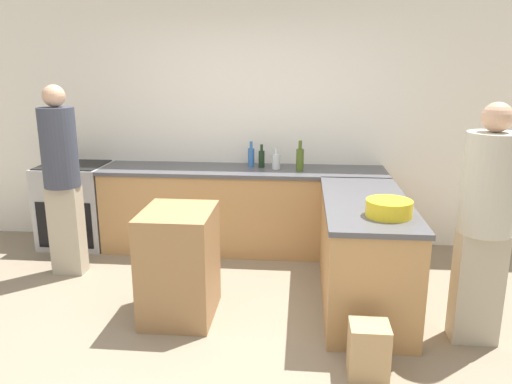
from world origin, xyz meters
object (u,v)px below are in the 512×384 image
object	(u,v)px
island_table	(179,264)
person_by_range	(62,174)
vinegar_bottle_clear	(276,161)
water_bottle_blue	(251,157)
olive_oil_bottle	(300,159)
mixing_bowl	(389,208)
range_oven	(76,205)
person_at_peninsula	(485,218)
paper_bag	(368,351)
wine_bottle_dark	(262,158)

from	to	relation	value
island_table	person_by_range	distance (m)	1.56
vinegar_bottle_clear	water_bottle_blue	distance (m)	0.30
water_bottle_blue	person_by_range	size ratio (longest dim) A/B	0.15
person_by_range	island_table	bearing A→B (deg)	-29.78
vinegar_bottle_clear	person_by_range	world-z (taller)	person_by_range
vinegar_bottle_clear	olive_oil_bottle	xyz separation A→B (m)	(0.25, -0.06, 0.04)
water_bottle_blue	mixing_bowl	bearing A→B (deg)	-55.15
mixing_bowl	vinegar_bottle_clear	size ratio (longest dim) A/B	1.53
range_oven	person_at_peninsula	distance (m)	4.15
water_bottle_blue	person_at_peninsula	size ratio (longest dim) A/B	0.16
mixing_bowl	person_at_peninsula	world-z (taller)	person_at_peninsula
vinegar_bottle_clear	olive_oil_bottle	world-z (taller)	olive_oil_bottle
range_oven	water_bottle_blue	xyz separation A→B (m)	(1.94, 0.13, 0.55)
range_oven	island_table	xyz separation A→B (m)	(1.54, -1.51, -0.01)
range_oven	olive_oil_bottle	bearing A→B (deg)	-0.93
olive_oil_bottle	paper_bag	xyz separation A→B (m)	(0.48, -2.17, -0.84)
olive_oil_bottle	person_at_peninsula	xyz separation A→B (m)	(1.30, -1.64, -0.08)
island_table	range_oven	bearing A→B (deg)	135.53
olive_oil_bottle	person_at_peninsula	distance (m)	2.09
island_table	olive_oil_bottle	xyz separation A→B (m)	(0.93, 1.47, 0.58)
range_oven	paper_bag	size ratio (longest dim) A/B	2.46
mixing_bowl	vinegar_bottle_clear	distance (m)	1.82
island_table	person_at_peninsula	distance (m)	2.29
range_oven	paper_bag	world-z (taller)	range_oven
olive_oil_bottle	water_bottle_blue	xyz separation A→B (m)	(-0.52, 0.17, -0.02)
person_by_range	paper_bag	world-z (taller)	person_by_range
vinegar_bottle_clear	wine_bottle_dark	size ratio (longest dim) A/B	0.89
vinegar_bottle_clear	wine_bottle_dark	xyz separation A→B (m)	(-0.16, 0.08, 0.01)
range_oven	paper_bag	bearing A→B (deg)	-36.86
range_oven	person_by_range	bearing A→B (deg)	-71.29
wine_bottle_dark	paper_bag	bearing A→B (deg)	-68.95
range_oven	wine_bottle_dark	xyz separation A→B (m)	(2.06, 0.10, 0.54)
water_bottle_blue	person_at_peninsula	world-z (taller)	person_at_peninsula
paper_bag	wine_bottle_dark	bearing A→B (deg)	111.05
island_table	wine_bottle_dark	distance (m)	1.78
person_by_range	person_at_peninsula	xyz separation A→B (m)	(3.50, -0.90, -0.04)
mixing_bowl	paper_bag	bearing A→B (deg)	-105.78
person_by_range	paper_bag	distance (m)	3.14
wine_bottle_dark	person_by_range	bearing A→B (deg)	-153.94
paper_bag	mixing_bowl	bearing A→B (deg)	74.22
person_at_peninsula	person_by_range	bearing A→B (deg)	165.62
person_by_range	person_at_peninsula	world-z (taller)	person_by_range
person_by_range	person_at_peninsula	bearing A→B (deg)	-14.38
vinegar_bottle_clear	person_at_peninsula	size ratio (longest dim) A/B	0.13
person_at_peninsula	mixing_bowl	bearing A→B (deg)	169.93
person_by_range	wine_bottle_dark	bearing A→B (deg)	26.06
island_table	vinegar_bottle_clear	size ratio (longest dim) A/B	4.03
vinegar_bottle_clear	person_by_range	bearing A→B (deg)	-157.74
mixing_bowl	person_by_range	bearing A→B (deg)	164.68
island_table	person_at_peninsula	bearing A→B (deg)	-4.33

